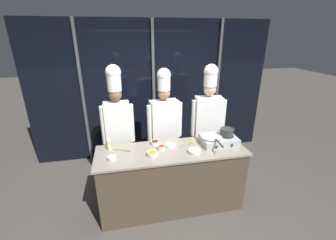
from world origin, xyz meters
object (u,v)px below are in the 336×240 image
(prep_bowl_soy_glaze, at_px, (155,143))
(chef_sous, at_px, (164,119))
(frying_pan, at_px, (212,136))
(stock_pot, at_px, (227,132))
(prep_bowl_ginger, at_px, (195,151))
(portable_stove, at_px, (219,140))
(serving_spoon_slotted, at_px, (126,150))
(prep_bowl_chili_flakes, at_px, (161,147))
(serving_spoon_solid, at_px, (190,143))
(prep_bowl_rice, at_px, (112,158))
(chef_head, at_px, (117,119))
(prep_bowl_onion, at_px, (171,145))
(squeeze_bottle_oil, at_px, (109,144))
(chef_line, at_px, (208,115))
(prep_bowl_carrots, at_px, (153,154))

(prep_bowl_soy_glaze, height_order, chef_sous, chef_sous)
(frying_pan, distance_m, stock_pot, 0.23)
(frying_pan, bearing_deg, prep_bowl_ginger, -148.90)
(prep_bowl_soy_glaze, bearing_deg, frying_pan, -11.18)
(portable_stove, distance_m, serving_spoon_slotted, 1.34)
(prep_bowl_chili_flakes, bearing_deg, serving_spoon_slotted, 172.26)
(serving_spoon_solid, bearing_deg, portable_stove, -9.21)
(prep_bowl_rice, relative_size, chef_sous, 0.06)
(serving_spoon_solid, bearing_deg, prep_bowl_chili_flakes, -170.24)
(chef_head, bearing_deg, portable_stove, 156.57)
(prep_bowl_onion, bearing_deg, portable_stove, -3.73)
(prep_bowl_rice, xyz_separation_m, prep_bowl_ginger, (1.09, -0.05, -0.00))
(stock_pot, xyz_separation_m, prep_bowl_rice, (-1.63, -0.14, -0.15))
(prep_bowl_ginger, xyz_separation_m, serving_spoon_slotted, (-0.91, 0.25, -0.02))
(prep_bowl_ginger, bearing_deg, chef_sous, 106.41)
(serving_spoon_slotted, height_order, serving_spoon_solid, same)
(prep_bowl_chili_flakes, bearing_deg, prep_bowl_rice, -168.56)
(squeeze_bottle_oil, distance_m, prep_bowl_onion, 0.86)
(prep_bowl_soy_glaze, xyz_separation_m, chef_line, (0.95, 0.40, 0.20))
(portable_stove, xyz_separation_m, prep_bowl_carrots, (-0.99, -0.15, -0.03))
(frying_pan, height_order, prep_bowl_carrots, frying_pan)
(prep_bowl_chili_flakes, xyz_separation_m, chef_sous, (0.17, 0.67, 0.14))
(stock_pot, relative_size, serving_spoon_solid, 0.85)
(squeeze_bottle_oil, height_order, prep_bowl_soy_glaze, squeeze_bottle_oil)
(prep_bowl_carrots, bearing_deg, prep_bowl_onion, 34.11)
(squeeze_bottle_oil, bearing_deg, serving_spoon_solid, -3.05)
(portable_stove, xyz_separation_m, serving_spoon_solid, (-0.41, 0.07, -0.05))
(chef_head, bearing_deg, chef_line, 177.53)
(chef_head, relative_size, chef_sous, 1.04)
(portable_stove, height_order, prep_bowl_chili_flakes, portable_stove)
(prep_bowl_chili_flakes, distance_m, prep_bowl_rice, 0.68)
(stock_pot, relative_size, chef_line, 0.11)
(chef_sous, bearing_deg, prep_bowl_soy_glaze, 57.89)
(stock_pot, bearing_deg, chef_line, 98.06)
(portable_stove, bearing_deg, squeeze_bottle_oil, 175.33)
(prep_bowl_onion, bearing_deg, stock_pot, -3.19)
(chef_line, bearing_deg, serving_spoon_solid, 54.86)
(frying_pan, height_order, stock_pot, stock_pot)
(prep_bowl_carrots, relative_size, chef_head, 0.07)
(prep_bowl_rice, relative_size, serving_spoon_solid, 0.44)
(serving_spoon_solid, bearing_deg, prep_bowl_ginger, -94.59)
(prep_bowl_onion, relative_size, chef_sous, 0.07)
(serving_spoon_slotted, height_order, chef_head, chef_head)
(prep_bowl_onion, bearing_deg, serving_spoon_solid, 3.82)
(prep_bowl_onion, xyz_separation_m, serving_spoon_solid, (0.30, 0.02, -0.01))
(prep_bowl_chili_flakes, xyz_separation_m, prep_bowl_rice, (-0.67, -0.13, -0.01))
(prep_bowl_soy_glaze, xyz_separation_m, serving_spoon_solid, (0.51, -0.09, -0.02))
(squeeze_bottle_oil, bearing_deg, prep_bowl_rice, -81.65)
(prep_bowl_carrots, xyz_separation_m, chef_line, (1.03, 0.70, 0.21))
(prep_bowl_soy_glaze, bearing_deg, serving_spoon_slotted, -167.10)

